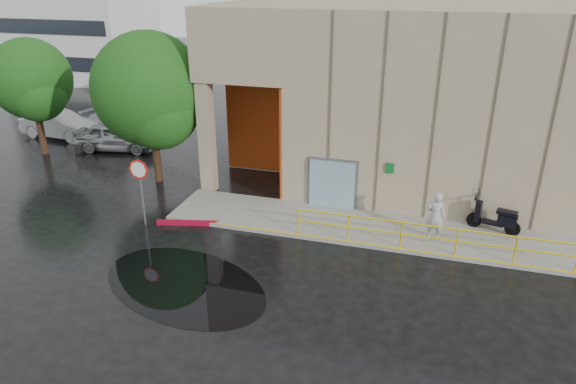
# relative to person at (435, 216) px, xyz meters

# --- Properties ---
(ground) EXTENTS (120.00, 120.00, 0.00)m
(ground) POSITION_rel_person_xyz_m (-4.41, -4.21, -1.07)
(ground) COLOR black
(ground) RESTS_ON ground
(sidewalk) EXTENTS (20.00, 3.00, 0.15)m
(sidewalk) POSITION_rel_person_xyz_m (-0.41, 0.29, -0.99)
(sidewalk) COLOR gray
(sidewalk) RESTS_ON ground
(building) EXTENTS (20.00, 10.17, 8.00)m
(building) POSITION_rel_person_xyz_m (0.69, 6.78, 3.14)
(building) COLOR gray
(building) RESTS_ON ground
(guardrail) EXTENTS (9.56, 0.06, 1.03)m
(guardrail) POSITION_rel_person_xyz_m (-0.16, -1.06, -0.39)
(guardrail) COLOR yellow
(guardrail) RESTS_ON sidewalk
(person) EXTENTS (0.69, 0.47, 1.84)m
(person) POSITION_rel_person_xyz_m (0.00, 0.00, 0.00)
(person) COLOR #AFAFB4
(person) RESTS_ON sidewalk
(scooter) EXTENTS (2.01, 1.12, 1.52)m
(scooter) POSITION_rel_person_xyz_m (2.18, 1.24, -0.05)
(scooter) COLOR black
(scooter) RESTS_ON sidewalk
(stop_sign) EXTENTS (0.83, 0.10, 2.76)m
(stop_sign) POSITION_rel_person_xyz_m (-11.02, -1.78, 0.93)
(stop_sign) COLOR slate
(stop_sign) RESTS_ON ground
(red_curb) EXTENTS (2.37, 0.75, 0.18)m
(red_curb) POSITION_rel_person_xyz_m (-9.41, -1.34, -0.98)
(red_curb) COLOR maroon
(red_curb) RESTS_ON ground
(puddle) EXTENTS (7.05, 5.67, 0.01)m
(puddle) POSITION_rel_person_xyz_m (-7.57, -5.20, -1.07)
(puddle) COLOR black
(puddle) RESTS_ON ground
(car_a) EXTENTS (4.86, 2.62, 1.57)m
(car_a) POSITION_rel_person_xyz_m (-17.43, 6.03, -0.28)
(car_a) COLOR #AFB1B6
(car_a) RESTS_ON ground
(car_b) EXTENTS (4.94, 2.01, 1.59)m
(car_b) POSITION_rel_person_xyz_m (-22.04, 7.14, -0.27)
(car_b) COLOR silver
(car_b) RESTS_ON ground
(car_c) EXTENTS (4.82, 2.45, 1.34)m
(car_c) POSITION_rel_person_xyz_m (-19.30, 8.94, -0.40)
(car_c) COLOR #BABBC2
(car_c) RESTS_ON ground
(tree_near) EXTENTS (5.14, 5.14, 6.99)m
(tree_near) POSITION_rel_person_xyz_m (-12.70, 2.46, 3.15)
(tree_near) COLOR black
(tree_near) RESTS_ON ground
(tree_far) EXTENTS (4.20, 4.20, 6.22)m
(tree_far) POSITION_rel_person_xyz_m (-20.77, 4.25, 2.88)
(tree_far) COLOR black
(tree_far) RESTS_ON ground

